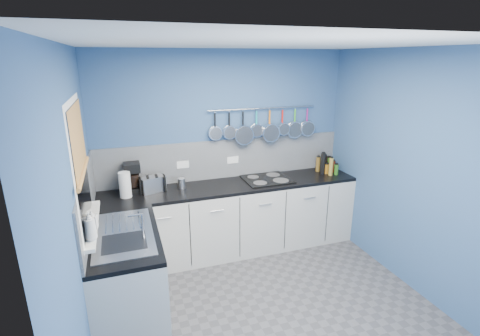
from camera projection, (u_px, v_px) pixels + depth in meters
floor at (269, 308)px, 3.55m from camera, size 3.20×3.00×0.02m
ceiling at (277, 42)px, 2.79m from camera, size 3.20×3.00×0.02m
wall_back at (224, 151)px, 4.53m from camera, size 3.20×0.02×2.50m
wall_front at (392, 292)px, 1.81m from camera, size 3.20×0.02×2.50m
wall_left at (77, 216)px, 2.67m from camera, size 0.02×3.00×2.50m
wall_right at (414, 173)px, 3.67m from camera, size 0.02×3.00×2.50m
backsplash_back at (225, 159)px, 4.54m from camera, size 3.20×0.02×0.50m
backsplash_left at (87, 199)px, 3.25m from camera, size 0.02×1.80×0.50m
cabinet_run_back at (232, 219)px, 4.50m from camera, size 3.20×0.60×0.86m
worktop_back at (232, 186)px, 4.36m from camera, size 3.20×0.60×0.04m
cabinet_run_left at (129, 279)px, 3.28m from camera, size 0.60×1.20×0.86m
worktop_left at (124, 235)px, 3.15m from camera, size 0.60×1.20×0.04m
window_frame at (80, 167)px, 2.86m from camera, size 0.01×1.00×1.10m
window_glass at (81, 167)px, 2.86m from camera, size 0.01×0.90×1.00m
bamboo_blind at (78, 139)px, 2.80m from camera, size 0.01×0.90×0.55m
window_sill at (92, 224)px, 3.02m from camera, size 0.10×0.98×0.03m
sink_unit at (124, 233)px, 3.14m from camera, size 0.50×0.95×0.01m
mixer_tap at (143, 226)px, 2.99m from camera, size 0.12×0.08×0.26m
socket_left at (183, 165)px, 4.37m from camera, size 0.15×0.01×0.09m
socket_right at (233, 160)px, 4.57m from camera, size 0.15×0.01×0.09m
pot_rail at (263, 108)px, 4.48m from camera, size 1.45×0.02×0.02m
soap_bottle_a at (90, 226)px, 2.69m from camera, size 0.11×0.11×0.24m
soap_bottle_b at (92, 219)px, 2.88m from camera, size 0.09×0.09×0.17m
paper_towel at (125, 185)px, 3.92m from camera, size 0.16×0.16×0.29m
coffee_maker at (133, 178)px, 4.07m from camera, size 0.20×0.22×0.34m
toaster at (152, 184)px, 4.11m from camera, size 0.31×0.24×0.18m
canister at (182, 183)px, 4.20m from camera, size 0.10×0.10×0.13m
hob at (267, 179)px, 4.53m from camera, size 0.58×0.51×0.01m
pan_0 at (215, 126)px, 4.32m from camera, size 0.17×0.05×0.36m
pan_1 at (229, 125)px, 4.38m from camera, size 0.17×0.06×0.36m
pan_2 at (243, 127)px, 4.45m from camera, size 0.25×0.08×0.44m
pan_3 at (257, 123)px, 4.49m from camera, size 0.17×0.06×0.36m
pan_4 at (270, 125)px, 4.56m from camera, size 0.24×0.10×0.43m
pan_5 at (282, 121)px, 4.60m from camera, size 0.16×0.09×0.35m
pan_6 at (295, 123)px, 4.67m from camera, size 0.22×0.05×0.41m
pan_7 at (307, 121)px, 4.72m from camera, size 0.21×0.07×0.40m
condiment_0 at (328, 164)px, 4.90m from camera, size 0.07×0.07×0.18m
condiment_1 at (325, 163)px, 4.86m from camera, size 0.07×0.07×0.21m
condiment_2 at (318, 164)px, 4.83m from camera, size 0.06×0.06×0.20m
condiment_3 at (333, 166)px, 4.81m from camera, size 0.06×0.06×0.16m
condiment_4 at (327, 169)px, 4.76m from camera, size 0.07×0.07×0.13m
condiment_5 at (323, 164)px, 4.73m from camera, size 0.07×0.07×0.28m
condiment_6 at (336, 170)px, 4.70m from camera, size 0.06×0.06×0.14m
condiment_7 at (331, 167)px, 4.66m from camera, size 0.05×0.05×0.24m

